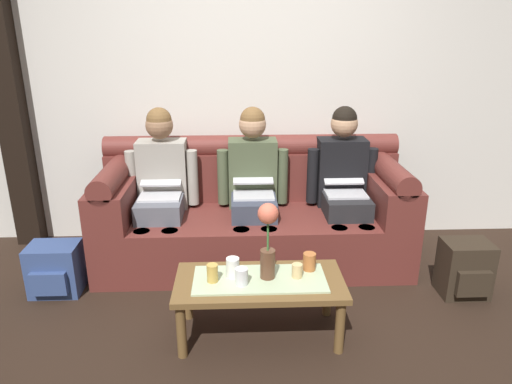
{
  "coord_description": "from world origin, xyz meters",
  "views": [
    {
      "loc": [
        -0.13,
        -2.33,
        1.8
      ],
      "look_at": [
        0.01,
        0.85,
        0.68
      ],
      "focal_mm": 33.14,
      "sensor_mm": 36.0,
      "label": 1
    }
  ],
  "objects_px": {
    "cup_far_left": "(309,262)",
    "backpack_left": "(55,270)",
    "couch": "(253,215)",
    "flower_vase": "(268,237)",
    "backpack_right": "(465,269)",
    "cup_far_center": "(297,271)",
    "cup_near_left": "(242,276)",
    "coffee_table": "(260,287)",
    "person_right": "(344,180)",
    "cup_near_right": "(233,267)",
    "person_left": "(161,182)",
    "person_middle": "(253,181)",
    "cup_far_right": "(212,273)"
  },
  "relations": [
    {
      "from": "coffee_table",
      "to": "person_left",
      "type": "bearing_deg",
      "value": 124.59
    },
    {
      "from": "person_right",
      "to": "cup_near_right",
      "type": "height_order",
      "value": "person_right"
    },
    {
      "from": "cup_near_right",
      "to": "cup_near_left",
      "type": "bearing_deg",
      "value": -60.82
    },
    {
      "from": "flower_vase",
      "to": "cup_far_left",
      "type": "xyz_separation_m",
      "value": [
        0.26,
        0.08,
        -0.21
      ]
    },
    {
      "from": "cup_near_left",
      "to": "cup_far_center",
      "type": "bearing_deg",
      "value": 11.54
    },
    {
      "from": "person_left",
      "to": "person_middle",
      "type": "distance_m",
      "value": 0.71
    },
    {
      "from": "cup_near_right",
      "to": "flower_vase",
      "type": "bearing_deg",
      "value": -5.15
    },
    {
      "from": "coffee_table",
      "to": "cup_far_center",
      "type": "distance_m",
      "value": 0.25
    },
    {
      "from": "flower_vase",
      "to": "cup_near_right",
      "type": "relative_size",
      "value": 3.93
    },
    {
      "from": "coffee_table",
      "to": "cup_far_center",
      "type": "height_order",
      "value": "cup_far_center"
    },
    {
      "from": "couch",
      "to": "cup_far_right",
      "type": "distance_m",
      "value": 1.1
    },
    {
      "from": "cup_near_right",
      "to": "coffee_table",
      "type": "bearing_deg",
      "value": -10.58
    },
    {
      "from": "couch",
      "to": "flower_vase",
      "type": "distance_m",
      "value": 1.07
    },
    {
      "from": "backpack_left",
      "to": "cup_far_center",
      "type": "bearing_deg",
      "value": -18.32
    },
    {
      "from": "cup_near_left",
      "to": "cup_far_center",
      "type": "xyz_separation_m",
      "value": [
        0.33,
        0.07,
        -0.01
      ]
    },
    {
      "from": "cup_far_center",
      "to": "backpack_left",
      "type": "xyz_separation_m",
      "value": [
        -1.64,
        0.54,
        -0.25
      ]
    },
    {
      "from": "cup_far_center",
      "to": "backpack_right",
      "type": "xyz_separation_m",
      "value": [
        1.23,
        0.39,
        -0.23
      ]
    },
    {
      "from": "couch",
      "to": "flower_vase",
      "type": "height_order",
      "value": "couch"
    },
    {
      "from": "backpack_left",
      "to": "flower_vase",
      "type": "bearing_deg",
      "value": -20.14
    },
    {
      "from": "cup_near_right",
      "to": "cup_far_right",
      "type": "relative_size",
      "value": 1.11
    },
    {
      "from": "couch",
      "to": "flower_vase",
      "type": "relative_size",
      "value": 5.08
    },
    {
      "from": "coffee_table",
      "to": "cup_far_center",
      "type": "xyz_separation_m",
      "value": [
        0.22,
        0.01,
        0.1
      ]
    },
    {
      "from": "person_right",
      "to": "flower_vase",
      "type": "xyz_separation_m",
      "value": [
        -0.66,
        -1.02,
        -0.0
      ]
    },
    {
      "from": "cup_far_center",
      "to": "backpack_left",
      "type": "relative_size",
      "value": 0.23
    },
    {
      "from": "cup_near_right",
      "to": "backpack_left",
      "type": "bearing_deg",
      "value": 157.6
    },
    {
      "from": "cup_near_left",
      "to": "cup_far_right",
      "type": "distance_m",
      "value": 0.17
    },
    {
      "from": "person_middle",
      "to": "backpack_left",
      "type": "height_order",
      "value": "person_middle"
    },
    {
      "from": "coffee_table",
      "to": "backpack_right",
      "type": "relative_size",
      "value": 2.53
    },
    {
      "from": "cup_far_right",
      "to": "flower_vase",
      "type": "bearing_deg",
      "value": 5.85
    },
    {
      "from": "coffee_table",
      "to": "backpack_left",
      "type": "height_order",
      "value": "coffee_table"
    },
    {
      "from": "cup_far_right",
      "to": "backpack_right",
      "type": "height_order",
      "value": "cup_far_right"
    },
    {
      "from": "flower_vase",
      "to": "backpack_left",
      "type": "relative_size",
      "value": 1.29
    },
    {
      "from": "flower_vase",
      "to": "cup_far_left",
      "type": "relative_size",
      "value": 4.34
    },
    {
      "from": "person_middle",
      "to": "cup_far_left",
      "type": "distance_m",
      "value": 1.01
    },
    {
      "from": "cup_far_left",
      "to": "backpack_right",
      "type": "xyz_separation_m",
      "value": [
        1.15,
        0.3,
        -0.25
      ]
    },
    {
      "from": "flower_vase",
      "to": "cup_far_left",
      "type": "height_order",
      "value": "flower_vase"
    },
    {
      "from": "couch",
      "to": "cup_near_right",
      "type": "height_order",
      "value": "couch"
    },
    {
      "from": "cup_far_left",
      "to": "backpack_left",
      "type": "xyz_separation_m",
      "value": [
        -1.73,
        0.45,
        -0.26
      ]
    },
    {
      "from": "coffee_table",
      "to": "backpack_right",
      "type": "distance_m",
      "value": 1.52
    },
    {
      "from": "person_right",
      "to": "flower_vase",
      "type": "distance_m",
      "value": 1.22
    },
    {
      "from": "cup_near_right",
      "to": "cup_far_left",
      "type": "relative_size",
      "value": 1.1
    },
    {
      "from": "person_middle",
      "to": "cup_near_left",
      "type": "relative_size",
      "value": 12.12
    },
    {
      "from": "couch",
      "to": "backpack_right",
      "type": "distance_m",
      "value": 1.6
    },
    {
      "from": "person_middle",
      "to": "flower_vase",
      "type": "xyz_separation_m",
      "value": [
        0.05,
        -1.02,
        -0.0
      ]
    },
    {
      "from": "couch",
      "to": "cup_far_left",
      "type": "distance_m",
      "value": 1.0
    },
    {
      "from": "backpack_left",
      "to": "backpack_right",
      "type": "relative_size",
      "value": 0.91
    },
    {
      "from": "cup_near_left",
      "to": "backpack_left",
      "type": "distance_m",
      "value": 1.47
    },
    {
      "from": "cup_far_center",
      "to": "backpack_left",
      "type": "distance_m",
      "value": 1.74
    },
    {
      "from": "cup_near_right",
      "to": "backpack_left",
      "type": "distance_m",
      "value": 1.39
    },
    {
      "from": "person_left",
      "to": "person_middle",
      "type": "height_order",
      "value": "same"
    }
  ]
}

